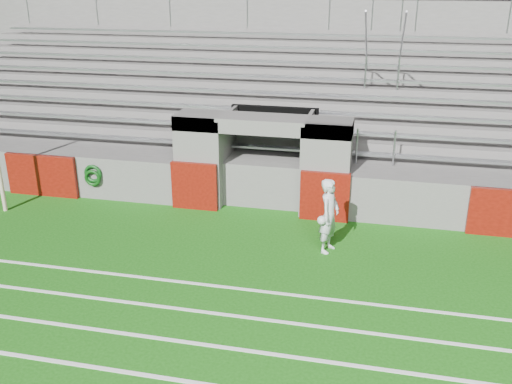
# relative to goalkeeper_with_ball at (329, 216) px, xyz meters

# --- Properties ---
(ground) EXTENTS (90.00, 90.00, 0.00)m
(ground) POSITION_rel_goalkeeper_with_ball_xyz_m (-2.08, -1.18, -0.90)
(ground) COLOR #14530D
(ground) RESTS_ON ground
(stadium_structure) EXTENTS (26.00, 8.48, 5.42)m
(stadium_structure) POSITION_rel_goalkeeper_with_ball_xyz_m (-2.08, 6.79, 0.59)
(stadium_structure) COLOR #5B5856
(stadium_structure) RESTS_ON ground
(goalkeeper_with_ball) EXTENTS (0.60, 0.76, 1.80)m
(goalkeeper_with_ball) POSITION_rel_goalkeeper_with_ball_xyz_m (0.00, 0.00, 0.00)
(goalkeeper_with_ball) COLOR silver
(goalkeeper_with_ball) RESTS_ON ground
(hose_coil) EXTENTS (0.54, 0.15, 0.64)m
(hose_coil) POSITION_rel_goalkeeper_with_ball_xyz_m (-6.94, 1.75, -0.15)
(hose_coil) COLOR #0C3E11
(hose_coil) RESTS_ON ground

